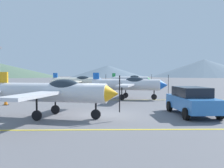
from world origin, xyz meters
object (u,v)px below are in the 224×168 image
Objects in this scene: airplane_mid at (129,84)px; traffic_cone_front at (6,101)px; traffic_cone_side at (191,99)px; car_sedan at (192,100)px; airplane_near at (54,92)px; airplane_back at (131,79)px; airplane_far at (79,81)px.

airplane_mid is 10.66m from traffic_cone_front.
traffic_cone_side is (4.85, -3.10, -1.12)m from airplane_mid.
airplane_mid is 14.06× the size of traffic_cone_side.
airplane_near is at bearing -175.46° from car_sedan.
airplane_mid is 21.01m from airplane_back.
airplane_far is 14.16× the size of traffic_cone_side.
traffic_cone_front is 1.00× the size of traffic_cone_side.
traffic_cone_front is (-3.97, -13.24, -1.12)m from airplane_far.
car_sedan is at bearing -89.01° from airplane_back.
airplane_back is 29.62m from car_sedan.
car_sedan is 7.41× the size of traffic_cone_front.
airplane_far is at bearing 73.30° from traffic_cone_front.
airplane_far reaches higher than traffic_cone_front.
airplane_near is 18.49m from airplane_far.
airplane_near is at bearing -47.12° from traffic_cone_front.
airplane_near is 14.06× the size of traffic_cone_front.
airplane_back is (2.37, 20.88, 0.00)m from airplane_mid.
airplane_mid is 1.90× the size of car_sedan.
airplane_mid and airplane_far have the same top height.
airplane_near is 31.09m from airplane_back.
airplane_back reaches higher than traffic_cone_side.
airplane_near and airplane_far have the same top height.
airplane_far is at bearing -124.81° from airplane_back.
traffic_cone_side is (2.47, -23.97, -1.12)m from airplane_back.
airplane_far is 19.86m from car_sedan.
airplane_mid reaches higher than traffic_cone_front.
airplane_mid and airplane_back have the same top height.
airplane_near is 14.06× the size of traffic_cone_side.
airplane_far and airplane_back have the same top height.
traffic_cone_front is at bearing -115.92° from airplane_back.
airplane_back is (8.17, 11.75, 0.00)m from airplane_far.
traffic_cone_side is at bearing -32.58° from airplane_mid.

